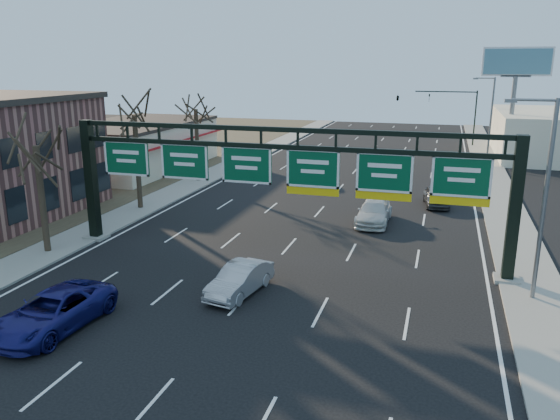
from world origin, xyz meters
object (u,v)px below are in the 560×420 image
(car_blue_suv, at_px, (54,311))
(car_silver_sedan, at_px, (240,279))
(car_white_wagon, at_px, (374,212))
(sign_gantry, at_px, (282,175))

(car_blue_suv, relative_size, car_silver_sedan, 1.31)
(car_silver_sedan, relative_size, car_white_wagon, 0.83)
(car_blue_suv, height_order, car_silver_sedan, car_blue_suv)
(sign_gantry, height_order, car_blue_suv, sign_gantry)
(car_blue_suv, relative_size, car_white_wagon, 1.08)
(car_silver_sedan, height_order, car_white_wagon, car_white_wagon)
(sign_gantry, relative_size, car_silver_sedan, 5.83)
(car_blue_suv, distance_m, car_white_wagon, 21.58)
(sign_gantry, bearing_deg, car_white_wagon, 64.56)
(sign_gantry, relative_size, car_white_wagon, 4.83)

